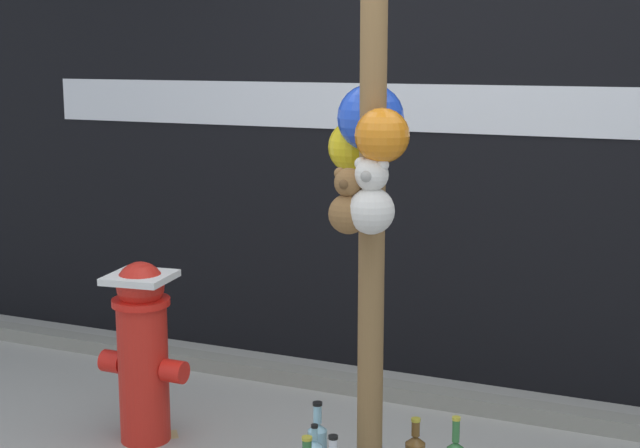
% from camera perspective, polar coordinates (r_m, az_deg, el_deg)
% --- Properties ---
extents(building_wall, '(10.00, 0.21, 3.21)m').
position_cam_1_polar(building_wall, '(4.77, 10.50, 9.14)').
color(building_wall, black).
rests_on(building_wall, ground_plane).
extents(curb_strip, '(8.00, 0.12, 0.08)m').
position_cam_1_polar(curb_strip, '(4.62, 8.46, -10.79)').
color(curb_strip, gray).
rests_on(curb_strip, ground_plane).
extents(memorial_post, '(0.59, 0.47, 2.56)m').
position_cam_1_polar(memorial_post, '(3.33, 3.14, 6.93)').
color(memorial_post, olive).
rests_on(memorial_post, ground_plane).
extents(fire_hydrant, '(0.42, 0.30, 0.82)m').
position_cam_1_polar(fire_hydrant, '(4.17, -10.95, -7.57)').
color(fire_hydrant, red).
rests_on(fire_hydrant, ground_plane).
extents(bottle_2, '(0.08, 0.08, 0.38)m').
position_cam_1_polar(bottle_2, '(3.83, 3.30, -13.70)').
color(bottle_2, silver).
rests_on(bottle_2, ground_plane).
extents(litter_1, '(0.16, 0.16, 0.01)m').
position_cam_1_polar(litter_1, '(4.34, -9.76, -12.79)').
color(litter_1, tan).
rests_on(litter_1, ground_plane).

